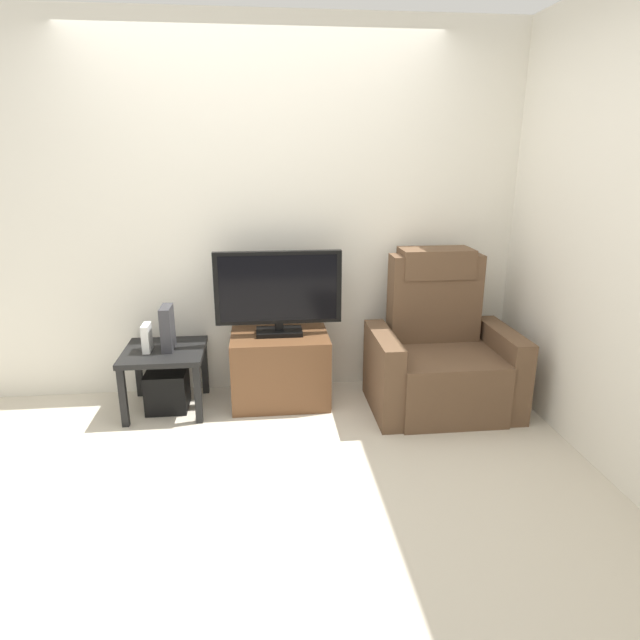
% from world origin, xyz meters
% --- Properties ---
extents(ground_plane, '(6.40, 6.40, 0.00)m').
position_xyz_m(ground_plane, '(0.00, 0.00, 0.00)').
color(ground_plane, beige).
extents(wall_back, '(6.40, 0.06, 2.60)m').
position_xyz_m(wall_back, '(0.00, 1.13, 1.30)').
color(wall_back, silver).
rests_on(wall_back, ground).
extents(wall_side, '(0.06, 4.48, 2.60)m').
position_xyz_m(wall_side, '(1.88, 0.00, 1.30)').
color(wall_side, silver).
rests_on(wall_side, ground).
extents(tv_stand, '(0.68, 0.49, 0.50)m').
position_xyz_m(tv_stand, '(0.10, 0.82, 0.25)').
color(tv_stand, brown).
rests_on(tv_stand, ground).
extents(television, '(0.87, 0.20, 0.58)m').
position_xyz_m(television, '(0.10, 0.84, 0.81)').
color(television, black).
rests_on(television, tv_stand).
extents(recliner_armchair, '(0.98, 0.78, 1.08)m').
position_xyz_m(recliner_armchair, '(1.21, 0.65, 0.37)').
color(recliner_armchair, brown).
rests_on(recliner_armchair, ground).
extents(side_table, '(0.54, 0.54, 0.44)m').
position_xyz_m(side_table, '(-0.69, 0.78, 0.37)').
color(side_table, black).
rests_on(side_table, ground).
extents(subwoofer_box, '(0.28, 0.28, 0.28)m').
position_xyz_m(subwoofer_box, '(-0.69, 0.78, 0.14)').
color(subwoofer_box, black).
rests_on(subwoofer_box, ground).
extents(book_upright, '(0.05, 0.14, 0.19)m').
position_xyz_m(book_upright, '(-0.79, 0.76, 0.53)').
color(book_upright, white).
rests_on(book_upright, side_table).
extents(game_console, '(0.07, 0.20, 0.30)m').
position_xyz_m(game_console, '(-0.65, 0.79, 0.59)').
color(game_console, '#333338').
rests_on(game_console, side_table).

